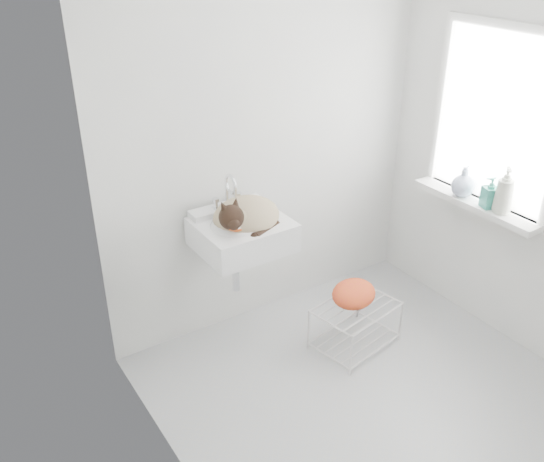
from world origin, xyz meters
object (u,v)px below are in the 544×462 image
sink (242,221)px  bottle_c (461,195)px  wire_rack (355,325)px  bottle_b (488,207)px  bottle_a (500,213)px  cat (245,216)px

sink → bottle_c: sink is taller
wire_rack → bottle_b: 1.07m
bottle_b → bottle_a: bearing=-90.0°
bottle_b → cat: bearing=154.8°
wire_rack → bottle_b: bottle_b is taller
bottle_a → bottle_b: (0.00, 0.09, 0.00)m
wire_rack → bottle_c: bottle_c is taller
sink → bottle_b: (1.34, -0.64, 0.00)m
cat → bottle_c: size_ratio=2.35×
bottle_c → wire_rack: bearing=177.9°
sink → bottle_a: bearing=-28.6°
bottle_b → bottle_c: bottle_b is taller
sink → bottle_c: bearing=-18.0°
wire_rack → cat: bearing=144.3°
cat → bottle_b: (1.33, -0.62, -0.04)m
sink → cat: size_ratio=1.18×
bottle_a → wire_rack: bearing=157.5°
sink → wire_rack: 0.98m
sink → bottle_b: sink is taller
sink → bottle_b: bearing=-25.6°
bottle_b → bottle_c: 0.20m
wire_rack → bottle_a: (0.78, -0.32, 0.70)m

